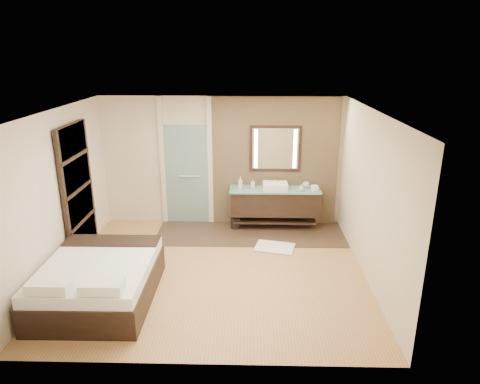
{
  "coord_description": "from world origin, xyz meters",
  "views": [
    {
      "loc": [
        0.59,
        -6.44,
        3.58
      ],
      "look_at": [
        0.41,
        0.6,
        1.23
      ],
      "focal_mm": 32.0,
      "sensor_mm": 36.0,
      "label": 1
    }
  ],
  "objects_px": {
    "bed": "(99,281)",
    "vanity": "(275,202)",
    "mirror_unit": "(275,149)",
    "waste_bin": "(236,223)"
  },
  "relations": [
    {
      "from": "vanity",
      "to": "waste_bin",
      "type": "height_order",
      "value": "vanity"
    },
    {
      "from": "mirror_unit",
      "to": "bed",
      "type": "height_order",
      "value": "mirror_unit"
    },
    {
      "from": "vanity",
      "to": "waste_bin",
      "type": "relative_size",
      "value": 7.16
    },
    {
      "from": "vanity",
      "to": "waste_bin",
      "type": "bearing_deg",
      "value": -175.2
    },
    {
      "from": "vanity",
      "to": "mirror_unit",
      "type": "relative_size",
      "value": 1.75
    },
    {
      "from": "bed",
      "to": "mirror_unit",
      "type": "bearing_deg",
      "value": 47.59
    },
    {
      "from": "mirror_unit",
      "to": "bed",
      "type": "distance_m",
      "value": 4.31
    },
    {
      "from": "vanity",
      "to": "mirror_unit",
      "type": "bearing_deg",
      "value": 90.0
    },
    {
      "from": "bed",
      "to": "waste_bin",
      "type": "relative_size",
      "value": 7.65
    },
    {
      "from": "bed",
      "to": "vanity",
      "type": "bearing_deg",
      "value": 45.25
    }
  ]
}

